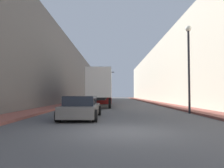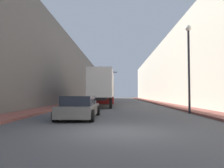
{
  "view_description": "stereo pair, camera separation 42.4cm",
  "coord_description": "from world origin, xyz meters",
  "px_view_note": "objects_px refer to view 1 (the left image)",
  "views": [
    {
      "loc": [
        -0.44,
        -8.25,
        1.42
      ],
      "look_at": [
        -0.52,
        13.17,
        2.41
      ],
      "focal_mm": 35.0,
      "sensor_mm": 36.0,
      "label": 1
    },
    {
      "loc": [
        -0.01,
        -8.25,
        1.42
      ],
      "look_at": [
        -0.52,
        13.17,
        2.41
      ],
      "focal_mm": 35.0,
      "sensor_mm": 36.0,
      "label": 2
    }
  ],
  "objects_px": {
    "traffic_signal_gantry": "(95,80)",
    "semi_truck": "(102,87)",
    "street_lamp": "(190,56)",
    "sedan_car": "(82,108)"
  },
  "relations": [
    {
      "from": "semi_truck",
      "to": "sedan_car",
      "type": "bearing_deg",
      "value": -92.06
    },
    {
      "from": "traffic_signal_gantry",
      "to": "semi_truck",
      "type": "bearing_deg",
      "value": -82.28
    },
    {
      "from": "sedan_car",
      "to": "street_lamp",
      "type": "distance_m",
      "value": 8.84
    },
    {
      "from": "semi_truck",
      "to": "traffic_signal_gantry",
      "type": "height_order",
      "value": "traffic_signal_gantry"
    },
    {
      "from": "semi_truck",
      "to": "street_lamp",
      "type": "xyz_separation_m",
      "value": [
        6.96,
        -10.85,
        1.93
      ]
    },
    {
      "from": "semi_truck",
      "to": "street_lamp",
      "type": "distance_m",
      "value": 13.04
    },
    {
      "from": "street_lamp",
      "to": "semi_truck",
      "type": "bearing_deg",
      "value": 122.67
    },
    {
      "from": "semi_truck",
      "to": "traffic_signal_gantry",
      "type": "distance_m",
      "value": 15.52
    },
    {
      "from": "semi_truck",
      "to": "traffic_signal_gantry",
      "type": "xyz_separation_m",
      "value": [
        -2.07,
        15.25,
        1.98
      ]
    },
    {
      "from": "semi_truck",
      "to": "sedan_car",
      "type": "height_order",
      "value": "semi_truck"
    }
  ]
}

